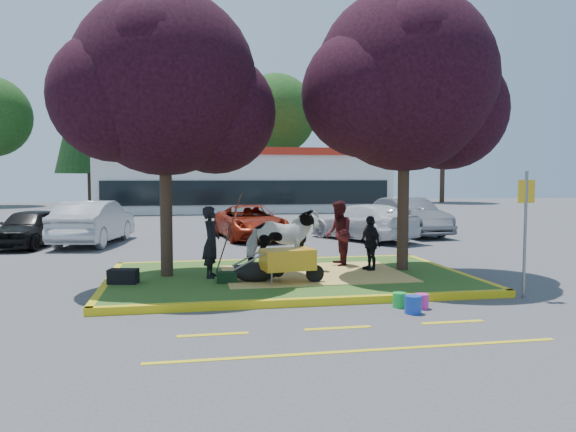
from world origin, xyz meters
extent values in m
plane|color=#424244|center=(0.00, 0.00, 0.00)|extent=(90.00, 90.00, 0.00)
cube|color=#2C531A|center=(0.00, 0.00, 0.07)|extent=(8.00, 5.00, 0.15)
cube|color=yellow|center=(0.00, -2.58, 0.07)|extent=(8.30, 0.16, 0.15)
cube|color=yellow|center=(0.00, 2.58, 0.07)|extent=(8.30, 0.16, 0.15)
cube|color=yellow|center=(-4.08, 0.00, 0.07)|extent=(0.16, 5.30, 0.15)
cube|color=yellow|center=(4.08, 0.00, 0.07)|extent=(0.16, 5.30, 0.15)
cube|color=#EBC360|center=(0.60, 0.00, 0.15)|extent=(4.20, 3.00, 0.01)
cylinder|color=black|center=(-2.80, 0.40, 1.91)|extent=(0.28, 0.28, 3.53)
sphere|color=black|center=(-2.80, 0.40, 4.56)|extent=(4.20, 4.20, 4.20)
sphere|color=black|center=(-1.64, 0.60, 3.93)|extent=(2.86, 2.86, 2.86)
sphere|color=black|center=(-3.85, 0.10, 4.18)|extent=(2.86, 2.86, 2.86)
cylinder|color=black|center=(2.90, 0.20, 2.00)|extent=(0.28, 0.28, 3.70)
sphere|color=black|center=(2.90, 0.20, 4.77)|extent=(4.40, 4.40, 4.40)
sphere|color=black|center=(4.11, 0.40, 4.11)|extent=(2.99, 2.99, 2.99)
sphere|color=black|center=(1.80, -0.10, 4.37)|extent=(2.99, 2.99, 2.99)
cube|color=yellow|center=(-2.00, -4.20, 0.00)|extent=(1.10, 0.12, 0.01)
cube|color=yellow|center=(0.00, -4.20, 0.00)|extent=(1.10, 0.12, 0.01)
cube|color=yellow|center=(2.00, -4.20, 0.00)|extent=(1.10, 0.12, 0.01)
cube|color=yellow|center=(0.00, -5.40, 0.00)|extent=(6.00, 0.10, 0.01)
cube|color=silver|center=(2.00, 28.00, 2.00)|extent=(20.00, 8.00, 4.00)
cube|color=#B42313|center=(2.00, 28.00, 4.15)|extent=(20.40, 8.40, 0.50)
cube|color=black|center=(2.00, 23.95, 1.40)|extent=(19.00, 0.10, 1.60)
cylinder|color=black|center=(-10.00, 37.00, 1.96)|extent=(0.44, 0.44, 3.92)
cone|color=black|center=(-10.00, 37.00, 8.68)|extent=(5.60, 5.60, 11.90)
cylinder|color=black|center=(-2.00, 38.50, 1.54)|extent=(0.44, 0.44, 3.08)
sphere|color=#143811|center=(-2.00, 38.50, 6.82)|extent=(6.16, 6.16, 6.16)
cylinder|color=black|center=(6.00, 37.50, 1.82)|extent=(0.44, 0.44, 3.64)
sphere|color=#143811|center=(6.00, 37.50, 8.06)|extent=(7.28, 7.28, 7.28)
cylinder|color=black|center=(14.00, 38.00, 1.75)|extent=(0.44, 0.44, 3.50)
cone|color=black|center=(14.00, 38.00, 7.75)|extent=(5.00, 5.00, 10.62)
cylinder|color=black|center=(22.00, 37.00, 1.61)|extent=(0.44, 0.44, 3.22)
sphere|color=#143811|center=(22.00, 37.00, 7.13)|extent=(6.44, 6.44, 6.44)
imported|color=silver|center=(-0.02, 0.78, 0.91)|extent=(1.90, 1.09, 1.51)
ellipsoid|color=black|center=(-0.87, -0.74, 0.36)|extent=(1.11, 0.83, 0.43)
imported|color=black|center=(-1.80, -0.01, 0.96)|extent=(0.50, 0.66, 1.62)
imported|color=#411217|center=(1.50, 1.05, 0.99)|extent=(0.70, 0.87, 1.68)
imported|color=black|center=(2.06, 0.20, 0.82)|extent=(0.51, 0.84, 1.34)
cylinder|color=black|center=(0.37, -1.09, 0.35)|extent=(0.40, 0.13, 0.40)
cylinder|color=slate|center=(-0.62, -1.33, 0.29)|extent=(0.04, 0.04, 0.29)
cylinder|color=slate|center=(-0.62, -0.85, 0.29)|extent=(0.04, 0.04, 0.29)
cube|color=orange|center=(-0.24, -1.09, 0.68)|extent=(1.18, 0.81, 0.44)
cylinder|color=slate|center=(-1.06, -1.33, 0.70)|extent=(0.71, 0.15, 0.36)
cylinder|color=slate|center=(-1.06, -0.85, 0.70)|extent=(0.71, 0.15, 0.36)
cube|color=black|center=(-3.70, -0.42, 0.31)|extent=(0.67, 0.46, 0.31)
cube|color=black|center=(-1.50, -0.75, 0.27)|extent=(0.47, 0.32, 0.23)
cylinder|color=slate|center=(4.30, -2.70, 1.28)|extent=(0.06, 0.06, 2.55)
cube|color=gold|center=(4.30, -2.70, 2.15)|extent=(0.36, 0.03, 0.46)
cylinder|color=green|center=(1.53, -3.01, 0.14)|extent=(0.34, 0.34, 0.28)
cylinder|color=#D52F9E|center=(1.90, -3.18, 0.14)|extent=(0.30, 0.30, 0.27)
cylinder|color=#1641B7|center=(1.59, -3.50, 0.16)|extent=(0.39, 0.39, 0.32)
imported|color=black|center=(-7.66, 8.01, 0.67)|extent=(2.24, 4.13, 1.33)
imported|color=#AFB1B7|center=(-5.58, 8.42, 0.79)|extent=(2.53, 5.03, 1.58)
imported|color=maroon|center=(0.21, 9.07, 0.66)|extent=(2.72, 4.98, 1.32)
imported|color=silver|center=(4.41, 7.85, 0.70)|extent=(3.77, 5.17, 1.39)
imported|color=#5B5D63|center=(6.89, 9.28, 0.78)|extent=(2.12, 4.87, 1.56)
camera|label=1|loc=(-2.45, -12.78, 2.44)|focal=35.00mm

